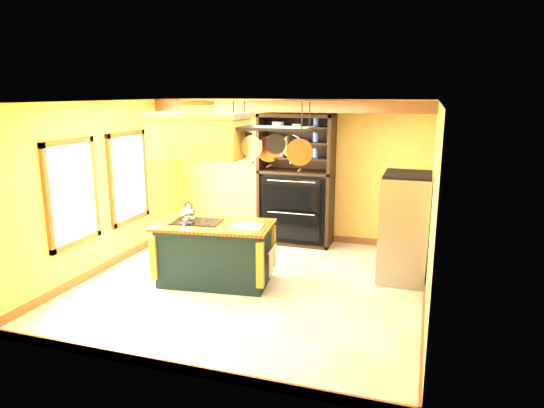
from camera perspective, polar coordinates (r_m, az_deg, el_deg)
The scene contains 15 objects.
floor at distance 7.43m, azimuth -2.34°, elevation -9.33°, with size 5.00×5.00×0.00m, color beige.
ceiling at distance 6.88m, azimuth -2.55°, elevation 11.97°, with size 5.00×5.00×0.00m, color white.
wall_back at distance 9.38m, azimuth 2.88°, elevation 3.95°, with size 5.00×0.02×2.70m, color #DEBB51.
wall_front at distance 4.85m, azimuth -12.79°, elevation -5.03°, with size 5.00×0.02×2.70m, color #DEBB51.
wall_left at distance 8.23m, azimuth -19.01°, elevation 1.98°, with size 0.02×5.00×2.70m, color #DEBB51.
wall_right at distance 6.61m, azimuth 18.33°, elevation -0.54°, with size 0.02×5.00×2.70m, color #DEBB51.
ceiling_beam at distance 8.49m, azimuth 1.54°, elevation 11.43°, with size 5.00×0.15×0.20m, color brown.
window_near at distance 7.59m, azimuth -22.41°, elevation 1.20°, with size 0.06×1.06×1.56m.
window_far at distance 8.68m, azimuth -16.50°, elevation 3.03°, with size 0.06×1.06×1.56m.
kitchen_island at distance 7.38m, azimuth -6.72°, elevation -5.69°, with size 1.82×1.15×1.11m.
range_hood at distance 7.10m, azimuth -8.57°, elevation 8.19°, with size 1.42×0.80×0.80m.
pot_rack at distance 6.69m, azimuth 0.11°, elevation 7.82°, with size 1.16×0.53×0.83m.
refrigerator at distance 7.62m, azimuth 15.25°, elevation -2.98°, with size 0.71×0.83×1.62m.
hutch at distance 9.18m, azimuth 2.89°, elevation 1.11°, with size 1.38×0.62×2.45m.
floor_register at distance 7.57m, azimuth -12.45°, elevation -9.18°, with size 0.28×0.12×0.01m, color black.
Camera 1 is at (2.40, -6.44, 2.82)m, focal length 32.00 mm.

